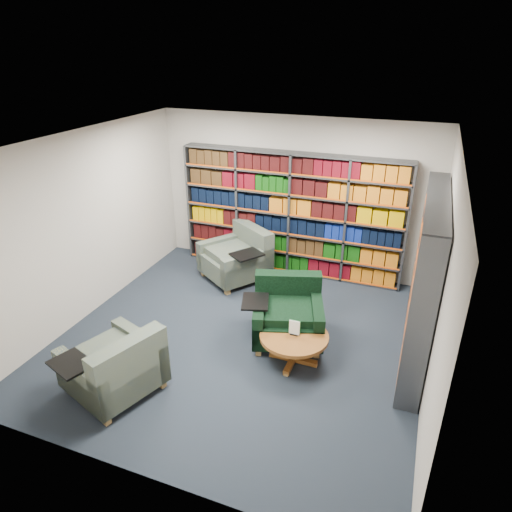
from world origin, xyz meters
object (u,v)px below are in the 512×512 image
(chair_teal_left, at_px, (239,258))
(coffee_table, at_px, (294,340))
(chair_green_right, at_px, (287,314))
(chair_teal_front, at_px, (117,369))

(chair_teal_left, height_order, coffee_table, chair_teal_left)
(chair_teal_left, relative_size, chair_green_right, 1.11)
(chair_teal_left, distance_m, chair_teal_front, 3.34)
(coffee_table, bearing_deg, chair_green_right, 115.22)
(chair_teal_front, bearing_deg, chair_teal_left, 86.75)
(chair_green_right, bearing_deg, chair_teal_left, 133.11)
(chair_teal_left, relative_size, chair_teal_front, 1.09)
(chair_green_right, bearing_deg, chair_teal_front, -129.20)
(chair_teal_front, bearing_deg, coffee_table, 36.57)
(chair_teal_left, bearing_deg, coffee_table, -51.09)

